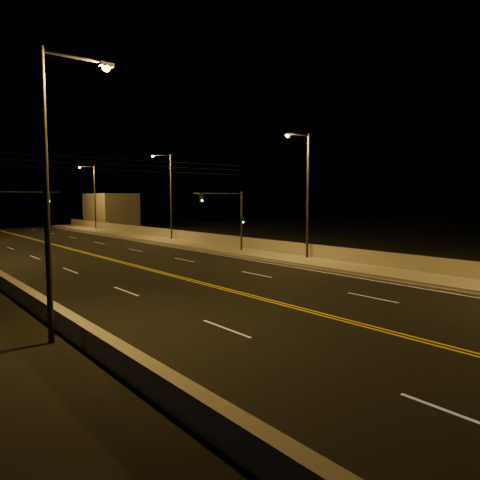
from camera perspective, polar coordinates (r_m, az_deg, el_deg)
road at (r=28.15m, az=-5.74°, el=-4.99°), size 18.00×120.00×0.02m
sidewalk at (r=35.00m, az=9.42°, el=-2.81°), size 3.60×120.00×0.30m
curb at (r=33.67m, az=7.26°, el=-3.23°), size 0.14×120.00×0.15m
parapet_wall at (r=36.14m, az=11.22°, el=-1.56°), size 0.30×120.00×1.00m
jersey_barrier at (r=24.51m, az=-24.84°, el=-6.08°), size 0.45×120.00×0.76m
distant_building_right at (r=81.98m, az=-15.48°, el=3.48°), size 6.00×10.00×5.72m
parapet_rail at (r=36.08m, az=11.23°, el=-0.72°), size 0.06×120.00×0.06m
lane_markings at (r=28.09m, az=-5.67°, el=-4.99°), size 17.32×116.00×0.00m
streetlight_1 at (r=36.62m, az=7.99°, el=6.19°), size 2.55×0.28×9.87m
streetlight_2 at (r=53.75m, az=-8.66°, el=5.82°), size 2.55×0.28×9.87m
streetlight_3 at (r=75.13m, az=-17.47°, el=5.43°), size 2.55×0.28×9.87m
streetlight_4 at (r=17.05m, az=-21.78°, el=7.16°), size 2.55×0.28×9.87m
traffic_signal_right at (r=41.10m, az=-0.99°, el=3.19°), size 5.11×0.31×5.55m
overhead_wires at (r=36.21m, az=-13.96°, el=8.87°), size 22.00×0.03×0.83m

